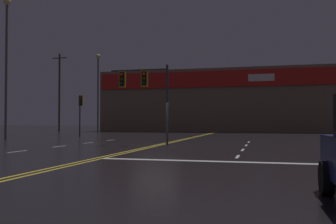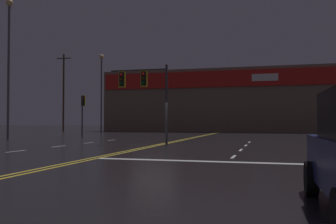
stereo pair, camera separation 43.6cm
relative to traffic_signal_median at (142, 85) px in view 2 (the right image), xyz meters
name	(u,v)px [view 2 (the right image)]	position (x,y,z in m)	size (l,w,h in m)	color
ground_plane	(154,146)	(1.01, -0.88, -3.58)	(200.00, 200.00, 0.00)	black
road_markings	(163,148)	(1.99, -2.33, -3.58)	(14.86, 60.00, 0.01)	gold
traffic_signal_median	(142,85)	(0.00, 0.00, 0.00)	(3.60, 0.36, 4.75)	#38383D
traffic_signal_corner_northwest	(83,106)	(-9.34, 9.96, -0.78)	(0.42, 0.36, 3.80)	#38383D
streetlight_near_right	(101,83)	(-12.58, 20.61, 2.55)	(0.56, 0.56, 9.62)	#59595E
streetlight_far_left	(9,51)	(-12.23, 3.45, 3.28)	(0.56, 0.56, 10.97)	#59595E
building_backdrop	(224,102)	(1.01, 31.96, 0.61)	(32.49, 10.23, 8.35)	#7A6651
utility_pole_row	(221,85)	(1.36, 25.68, 2.33)	(44.92, 0.26, 11.87)	#4C3828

